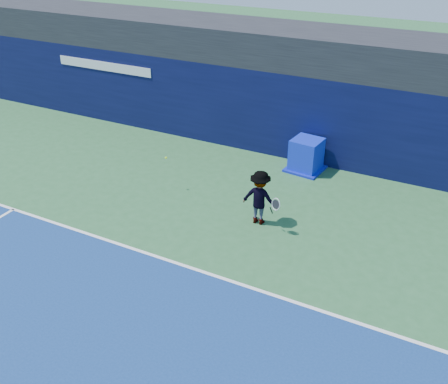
{
  "coord_description": "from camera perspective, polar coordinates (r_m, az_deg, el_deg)",
  "views": [
    {
      "loc": [
        6.3,
        -5.33,
        7.59
      ],
      "look_at": [
        0.85,
        5.2,
        1.0
      ],
      "focal_mm": 40.0,
      "sensor_mm": 36.0,
      "label": 1
    }
  ],
  "objects": [
    {
      "name": "back_wall_assembly",
      "position": [
        18.09,
        5.38,
        9.28
      ],
      "size": [
        36.0,
        1.03,
        3.0
      ],
      "color": "black",
      "rests_on": "ground"
    },
    {
      "name": "baseline",
      "position": [
        12.9,
        -7.94,
        -7.24
      ],
      "size": [
        24.0,
        0.1,
        0.01
      ],
      "primitive_type": "cube",
      "color": "white",
      "rests_on": "ground"
    },
    {
      "name": "tennis_player",
      "position": [
        13.74,
        4.12,
        -0.65
      ],
      "size": [
        1.25,
        0.68,
        1.59
      ],
      "color": "white",
      "rests_on": "ground"
    },
    {
      "name": "stadium_band",
      "position": [
        18.4,
        6.95,
        16.35
      ],
      "size": [
        36.0,
        3.0,
        1.2
      ],
      "primitive_type": "cube",
      "color": "black",
      "rests_on": "back_wall_assembly"
    },
    {
      "name": "ground",
      "position": [
        11.21,
        -16.9,
        -15.15
      ],
      "size": [
        80.0,
        80.0,
        0.0
      ],
      "primitive_type": "plane",
      "color": "#2A5F33",
      "rests_on": "ground"
    },
    {
      "name": "tennis_ball",
      "position": [
        15.38,
        -6.65,
        3.91
      ],
      "size": [
        0.07,
        0.07,
        0.07
      ],
      "color": "#C7F91B",
      "rests_on": "ground"
    },
    {
      "name": "equipment_cart",
      "position": [
        17.01,
        9.36,
        4.06
      ],
      "size": [
        1.28,
        1.28,
        1.11
      ],
      "color": "#0E20C4",
      "rests_on": "ground"
    }
  ]
}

